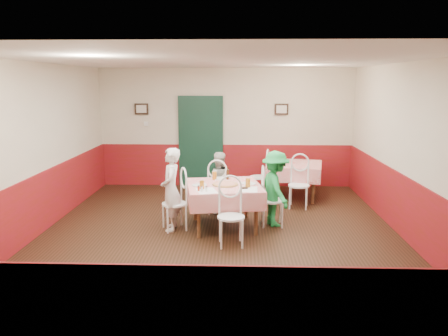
{
  "coord_description": "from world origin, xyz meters",
  "views": [
    {
      "loc": [
        0.32,
        -6.86,
        2.49
      ],
      "look_at": [
        0.06,
        0.38,
        1.05
      ],
      "focal_mm": 35.0,
      "sensor_mm": 36.0,
      "label": 1
    }
  ],
  "objects_px": {
    "chair_near": "(231,217)",
    "main_table": "(224,206)",
    "chair_second_a": "(259,177)",
    "glass_c": "(214,176)",
    "second_table": "(294,181)",
    "chair_second_b": "(299,186)",
    "glass_a": "(202,185)",
    "diner_right": "(275,189)",
    "glass_b": "(248,183)",
    "chair_right": "(272,200)",
    "chair_far": "(218,190)",
    "wallet": "(244,188)",
    "diner_far": "(218,182)",
    "pizza": "(225,184)",
    "chair_left": "(174,204)",
    "diner_left": "(171,189)",
    "beer_bottle": "(228,174)"
  },
  "relations": [
    {
      "from": "chair_near",
      "to": "main_table",
      "type": "bearing_deg",
      "value": 93.4
    },
    {
      "from": "chair_second_a",
      "to": "glass_c",
      "type": "bearing_deg",
      "value": -17.47
    },
    {
      "from": "second_table",
      "to": "chair_second_b",
      "type": "distance_m",
      "value": 0.75
    },
    {
      "from": "glass_a",
      "to": "diner_right",
      "type": "distance_m",
      "value": 1.33
    },
    {
      "from": "glass_a",
      "to": "glass_b",
      "type": "relative_size",
      "value": 0.94
    },
    {
      "from": "chair_second_b",
      "to": "chair_right",
      "type": "bearing_deg",
      "value": -107.38
    },
    {
      "from": "glass_b",
      "to": "chair_far",
      "type": "bearing_deg",
      "value": 118.21
    },
    {
      "from": "wallet",
      "to": "diner_far",
      "type": "height_order",
      "value": "diner_far"
    },
    {
      "from": "chair_right",
      "to": "pizza",
      "type": "xyz_separation_m",
      "value": [
        -0.82,
        -0.17,
        0.32
      ]
    },
    {
      "from": "chair_left",
      "to": "wallet",
      "type": "xyz_separation_m",
      "value": [
        1.18,
        -0.12,
        0.32
      ]
    },
    {
      "from": "chair_second_a",
      "to": "diner_left",
      "type": "bearing_deg",
      "value": -25.26
    },
    {
      "from": "chair_second_b",
      "to": "pizza",
      "type": "height_order",
      "value": "chair_second_b"
    },
    {
      "from": "diner_left",
      "to": "diner_right",
      "type": "height_order",
      "value": "diner_left"
    },
    {
      "from": "wallet",
      "to": "diner_far",
      "type": "relative_size",
      "value": 0.09
    },
    {
      "from": "chair_left",
      "to": "chair_right",
      "type": "distance_m",
      "value": 1.7
    },
    {
      "from": "pizza",
      "to": "diner_left",
      "type": "bearing_deg",
      "value": -172.88
    },
    {
      "from": "main_table",
      "to": "chair_left",
      "type": "height_order",
      "value": "chair_left"
    },
    {
      "from": "chair_far",
      "to": "pizza",
      "type": "relative_size",
      "value": 2.15
    },
    {
      "from": "glass_a",
      "to": "chair_far",
      "type": "bearing_deg",
      "value": 79.52
    },
    {
      "from": "chair_second_b",
      "to": "glass_a",
      "type": "height_order",
      "value": "chair_second_b"
    },
    {
      "from": "chair_right",
      "to": "glass_a",
      "type": "height_order",
      "value": "chair_right"
    },
    {
      "from": "chair_second_b",
      "to": "diner_left",
      "type": "relative_size",
      "value": 0.64
    },
    {
      "from": "chair_near",
      "to": "glass_c",
      "type": "height_order",
      "value": "glass_c"
    },
    {
      "from": "chair_second_a",
      "to": "diner_far",
      "type": "bearing_deg",
      "value": -25.81
    },
    {
      "from": "chair_second_b",
      "to": "wallet",
      "type": "height_order",
      "value": "chair_second_b"
    },
    {
      "from": "chair_left",
      "to": "second_table",
      "type": "bearing_deg",
      "value": 110.56
    },
    {
      "from": "main_table",
      "to": "chair_second_b",
      "type": "bearing_deg",
      "value": 41.06
    },
    {
      "from": "diner_left",
      "to": "glass_c",
      "type": "bearing_deg",
      "value": 122.91
    },
    {
      "from": "diner_right",
      "to": "main_table",
      "type": "bearing_deg",
      "value": 81.83
    },
    {
      "from": "chair_second_b",
      "to": "glass_c",
      "type": "bearing_deg",
      "value": -140.77
    },
    {
      "from": "chair_far",
      "to": "chair_second_b",
      "type": "relative_size",
      "value": 1.0
    },
    {
      "from": "glass_b",
      "to": "chair_second_a",
      "type": "bearing_deg",
      "value": 82.28
    },
    {
      "from": "glass_b",
      "to": "beer_bottle",
      "type": "height_order",
      "value": "beer_bottle"
    },
    {
      "from": "wallet",
      "to": "second_table",
      "type": "bearing_deg",
      "value": 54.77
    },
    {
      "from": "chair_far",
      "to": "diner_left",
      "type": "bearing_deg",
      "value": 56.9
    },
    {
      "from": "chair_far",
      "to": "diner_far",
      "type": "relative_size",
      "value": 0.76
    },
    {
      "from": "chair_left",
      "to": "chair_second_a",
      "type": "xyz_separation_m",
      "value": [
        1.54,
        2.15,
        0.0
      ]
    },
    {
      "from": "main_table",
      "to": "glass_b",
      "type": "xyz_separation_m",
      "value": [
        0.4,
        -0.17,
        0.46
      ]
    },
    {
      "from": "glass_c",
      "to": "beer_bottle",
      "type": "height_order",
      "value": "beer_bottle"
    },
    {
      "from": "glass_b",
      "to": "pizza",
      "type": "bearing_deg",
      "value": 160.08
    },
    {
      "from": "chair_second_a",
      "to": "wallet",
      "type": "height_order",
      "value": "chair_second_a"
    },
    {
      "from": "main_table",
      "to": "diner_right",
      "type": "bearing_deg",
      "value": 9.26
    },
    {
      "from": "chair_left",
      "to": "chair_far",
      "type": "height_order",
      "value": "same"
    },
    {
      "from": "second_table",
      "to": "glass_c",
      "type": "xyz_separation_m",
      "value": [
        -1.63,
        -1.62,
        0.46
      ]
    },
    {
      "from": "chair_near",
      "to": "diner_far",
      "type": "relative_size",
      "value": 0.76
    },
    {
      "from": "glass_c",
      "to": "chair_right",
      "type": "bearing_deg",
      "value": -13.83
    },
    {
      "from": "chair_second_a",
      "to": "wallet",
      "type": "bearing_deg",
      "value": 2.16
    },
    {
      "from": "wallet",
      "to": "diner_left",
      "type": "xyz_separation_m",
      "value": [
        -1.23,
        0.12,
        -0.07
      ]
    },
    {
      "from": "chair_second_a",
      "to": "wallet",
      "type": "distance_m",
      "value": 2.32
    },
    {
      "from": "chair_right",
      "to": "glass_c",
      "type": "relative_size",
      "value": 6.38
    }
  ]
}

